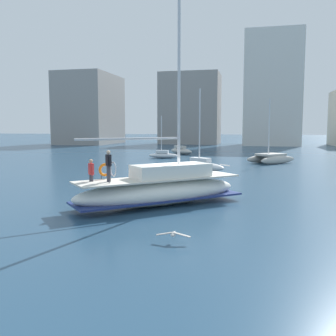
{
  "coord_description": "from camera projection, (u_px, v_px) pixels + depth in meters",
  "views": [
    {
      "loc": [
        4.57,
        -20.79,
        4.18
      ],
      "look_at": [
        -0.35,
        0.43,
        1.8
      ],
      "focal_mm": 39.91,
      "sensor_mm": 36.0,
      "label": 1
    }
  ],
  "objects": [
    {
      "name": "ground_plane",
      "position": [
        172.0,
        200.0,
        21.61
      ],
      "size": [
        400.0,
        400.0,
        0.0
      ],
      "primitive_type": "plane",
      "color": "navy"
    },
    {
      "name": "main_sailboat",
      "position": [
        161.0,
        188.0,
        20.11
      ],
      "size": [
        8.68,
        8.28,
        13.14
      ],
      "color": "white",
      "rests_on": "ground"
    },
    {
      "name": "moored_sloop_near",
      "position": [
        163.0,
        155.0,
        50.62
      ],
      "size": [
        4.22,
        1.13,
        5.71
      ],
      "color": "silver",
      "rests_on": "ground"
    },
    {
      "name": "moored_sloop_far",
      "position": [
        181.0,
        150.0,
        58.49
      ],
      "size": [
        4.82,
        4.77,
        9.05
      ],
      "color": "#B7B2A8",
      "rests_on": "ground"
    },
    {
      "name": "moored_catamaran",
      "position": [
        202.0,
        165.0,
        35.99
      ],
      "size": [
        5.07,
        3.92,
        7.85
      ],
      "color": "white",
      "rests_on": "ground"
    },
    {
      "name": "moored_cutter_left",
      "position": [
        271.0,
        158.0,
        43.54
      ],
      "size": [
        5.84,
        6.0,
        7.45
      ],
      "color": "#B7B2A8",
      "rests_on": "ground"
    },
    {
      "name": "seagull",
      "position": [
        173.0,
        234.0,
        13.5
      ],
      "size": [
        1.26,
        0.47,
        0.18
      ],
      "color": "silver",
      "rests_on": "ground"
    },
    {
      "name": "mooring_buoy",
      "position": [
        101.0,
        183.0,
        27.29
      ],
      "size": [
        0.51,
        0.51,
        0.86
      ],
      "color": "#EA4C19",
      "rests_on": "ground"
    },
    {
      "name": "waterfront_buildings",
      "position": [
        221.0,
        106.0,
        89.67
      ],
      "size": [
        82.5,
        19.93,
        25.53
      ],
      "color": "gray",
      "rests_on": "ground"
    }
  ]
}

